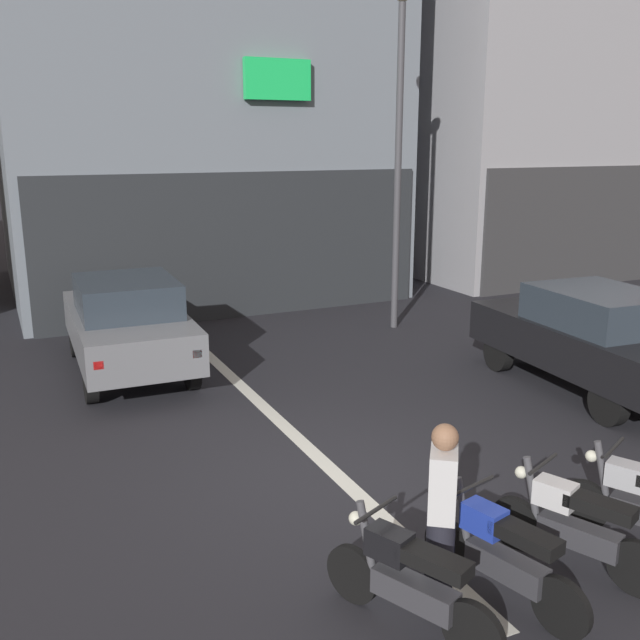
{
  "coord_description": "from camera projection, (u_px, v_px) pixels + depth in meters",
  "views": [
    {
      "loc": [
        -3.46,
        -6.77,
        3.86
      ],
      "look_at": [
        0.66,
        2.0,
        1.4
      ],
      "focal_mm": 39.78,
      "sensor_mm": 36.0,
      "label": 1
    }
  ],
  "objects": [
    {
      "name": "lane_centre_line",
      "position": [
        200.0,
        348.0,
        13.58
      ],
      "size": [
        0.2,
        18.0,
        0.01
      ],
      "primitive_type": "cube",
      "color": "silver",
      "rests_on": "ground"
    },
    {
      "name": "motorcycle_black_row_leftmost",
      "position": [
        408.0,
        579.0,
        5.66
      ],
      "size": [
        0.78,
        1.55,
        0.98
      ],
      "color": "black",
      "rests_on": "ground"
    },
    {
      "name": "car_black_parked_kerbside",
      "position": [
        592.0,
        336.0,
        11.1
      ],
      "size": [
        2.03,
        4.21,
        1.64
      ],
      "color": "black",
      "rests_on": "ground"
    },
    {
      "name": "motorcycle_white_row_centre",
      "position": [
        573.0,
        524.0,
        6.47
      ],
      "size": [
        0.76,
        1.56,
        0.98
      ],
      "color": "black",
      "rests_on": "ground"
    },
    {
      "name": "person_by_motorcycles",
      "position": [
        441.0,
        517.0,
        5.83
      ],
      "size": [
        0.39,
        0.42,
        1.67
      ],
      "color": "#23232D",
      "rests_on": "ground"
    },
    {
      "name": "building_far_right",
      "position": [
        509.0,
        59.0,
        22.57
      ],
      "size": [
        9.25,
        9.9,
        12.76
      ],
      "color": "#9E9EA3",
      "rests_on": "ground"
    },
    {
      "name": "motorcycle_blue_row_left_mid",
      "position": [
        501.0,
        553.0,
        6.01
      ],
      "size": [
        0.61,
        1.63,
        0.98
      ],
      "color": "black",
      "rests_on": "ground"
    },
    {
      "name": "car_grey_crossing_near",
      "position": [
        128.0,
        322.0,
        11.96
      ],
      "size": [
        1.89,
        4.15,
        1.64
      ],
      "color": "black",
      "rests_on": "ground"
    },
    {
      "name": "street_lamp",
      "position": [
        399.0,
        126.0,
        14.09
      ],
      "size": [
        0.36,
        0.36,
        6.79
      ],
      "color": "#47474C",
      "rests_on": "ground"
    },
    {
      "name": "ground_plane",
      "position": [
        341.0,
        479.0,
        8.32
      ],
      "size": [
        120.0,
        120.0,
        0.0
      ],
      "primitive_type": "plane",
      "color": "#232328"
    }
  ]
}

